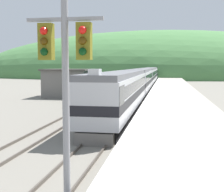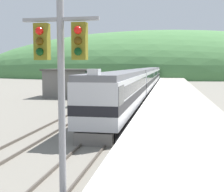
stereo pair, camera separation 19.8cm
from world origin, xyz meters
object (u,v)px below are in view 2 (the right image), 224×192
Objects in this scene: carriage_third at (149,76)px; carriage_fourth at (154,74)px; express_train_lead_car at (121,92)px; signal_mast_main at (61,73)px; carriage_fifth at (157,72)px; siding_train at (123,81)px; carriage_second at (142,81)px.

carriage_third is 1.00× the size of carriage_fourth.
carriage_third is at bearing 90.00° from express_train_lead_car.
signal_mast_main reaches higher than carriage_fourth.
carriage_fifth is (0.00, 40.32, 0.00)m from carriage_third.
express_train_lead_car is at bearing -90.00° from carriage_fifth.
siding_train is at bearing -97.40° from carriage_fourth.
carriage_third is at bearing 91.19° from signal_mast_main.
carriage_second is at bearing -90.00° from carriage_third.
signal_mast_main is (1.27, -40.98, 2.23)m from carriage_second.
carriage_fourth is 32.47m from siding_train.
signal_mast_main is at bearing -86.25° from express_train_lead_car.
carriage_fourth is (0.00, 20.16, 0.00)m from carriage_third.
carriage_second is (0.00, 21.62, -0.01)m from express_train_lead_car.
carriage_third is at bearing 70.85° from siding_train.
carriage_fifth is 0.41× the size of siding_train.
express_train_lead_car is 1.13× the size of carriage_fifth.
carriage_third is at bearing 90.00° from carriage_second.
siding_train is (-4.18, 29.75, -0.48)m from express_train_lead_car.
carriage_fifth is (0.00, 82.10, -0.01)m from express_train_lead_car.
carriage_fourth is 1.00× the size of carriage_fifth.
carriage_fifth is at bearing 90.00° from carriage_fourth.
carriage_third is 40.32m from carriage_fifth.
carriage_second is 60.47m from carriage_fifth.
carriage_second and carriage_fifth have the same top height.
carriage_fourth is at bearing 82.60° from siding_train.
carriage_fifth is at bearing 90.00° from carriage_second.
express_train_lead_car is 21.62m from carriage_second.
express_train_lead_car is 61.94m from carriage_fourth.
carriage_second is 1.00× the size of carriage_third.
carriage_second is at bearing 91.77° from signal_mast_main.
carriage_fifth is at bearing 90.00° from express_train_lead_car.
carriage_fourth is 0.41× the size of siding_train.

